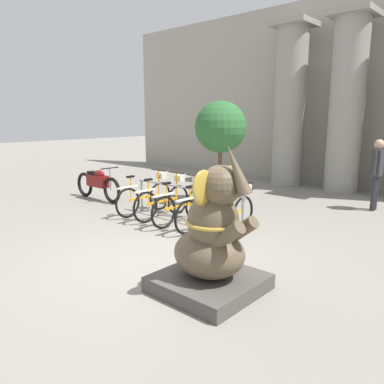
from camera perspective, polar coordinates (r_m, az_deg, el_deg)
ground_plane at (r=6.04m, az=-5.17°, el=-10.42°), size 60.00×60.00×0.00m
building_facade at (r=13.09m, az=24.18°, el=13.77°), size 20.00×0.20×6.00m
column_left at (r=12.87m, az=14.68°, el=12.75°), size 1.23×1.23×5.16m
column_middle at (r=12.13m, az=22.53°, el=12.37°), size 1.23×1.23×5.16m
bike_rack at (r=8.01m, az=-0.87°, el=-0.52°), size 3.02×0.05×0.77m
bicycle_0 at (r=8.83m, az=-7.07°, el=-0.67°), size 0.48×1.68×1.00m
bicycle_1 at (r=8.39m, az=-4.38°, el=-1.26°), size 0.48×1.68×1.00m
bicycle_2 at (r=7.94m, az=-1.60°, el=-1.96°), size 0.48×1.68×1.00m
bicycle_3 at (r=7.58m, az=1.93°, el=-2.61°), size 0.48×1.68×1.00m
bicycle_4 at (r=7.23m, az=5.73°, el=-3.35°), size 0.48×1.68×1.00m
elephant_statue at (r=4.82m, az=3.08°, el=-7.79°), size 1.25×1.25×1.96m
motorcycle at (r=10.52m, az=-14.16°, el=1.30°), size 1.97×0.55×0.94m
person_pedestrian at (r=9.98m, az=26.36°, el=3.28°), size 0.23×0.47×1.72m
potted_tree at (r=9.70m, az=4.36°, el=9.20°), size 1.32×1.32×2.64m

